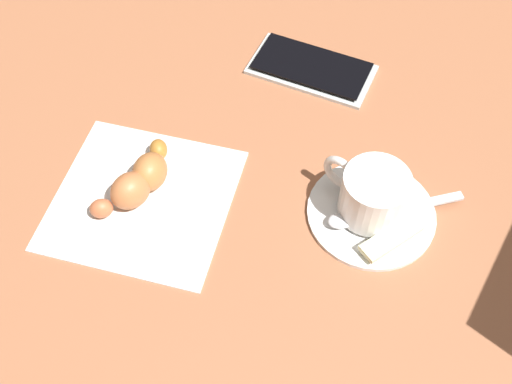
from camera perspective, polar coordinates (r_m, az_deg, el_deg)
The scene contains 8 objects.
ground_plane at distance 0.62m, azimuth 0.26°, elevation -1.28°, with size 1.80×1.80×0.00m, color #9B5D3D.
saucer at distance 0.62m, azimuth 10.75°, elevation -1.86°, with size 0.13×0.13×0.01m, color white.
espresso_cup at distance 0.59m, azimuth 10.82°, elevation -0.16°, with size 0.09×0.07×0.05m.
teaspoon at distance 0.61m, azimuth 11.01°, elevation -2.00°, with size 0.13×0.08×0.01m.
sugar_packet at distance 0.60m, azimuth 12.54°, elevation -4.24°, with size 0.07×0.02×0.01m, color beige.
napkin at distance 0.63m, azimuth -10.54°, elevation -0.63°, with size 0.18×0.17×0.00m, color silver.
croissant at distance 0.62m, azimuth -10.86°, elevation 1.17°, with size 0.07×0.11×0.04m.
cell_phone at distance 0.74m, azimuth 5.23°, elevation 11.47°, with size 0.16×0.10×0.01m.
Camera 1 is at (0.07, -0.33, 0.52)m, focal length 42.74 mm.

